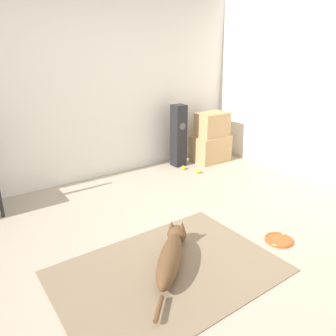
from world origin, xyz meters
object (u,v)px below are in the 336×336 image
(frisbee, at_px, (279,240))
(tennis_ball_near_speaker, at_px, (183,168))
(cardboard_box_lower, at_px, (211,149))
(cardboard_box_upper, at_px, (212,125))
(dog, at_px, (171,255))
(floor_speaker, at_px, (179,136))
(tennis_ball_by_boxes, at_px, (198,171))

(frisbee, height_order, tennis_ball_near_speaker, tennis_ball_near_speaker)
(tennis_ball_near_speaker, bearing_deg, cardboard_box_lower, 7.18)
(frisbee, xyz_separation_m, cardboard_box_upper, (1.06, 2.11, 0.58))
(dog, bearing_deg, cardboard_box_lower, 40.96)
(floor_speaker, bearing_deg, cardboard_box_upper, -14.12)
(dog, distance_m, frisbee, 1.09)
(dog, bearing_deg, tennis_ball_near_speaker, 49.46)
(frisbee, xyz_separation_m, cardboard_box_lower, (1.06, 2.11, 0.19))
(cardboard_box_upper, distance_m, floor_speaker, 0.58)
(dog, relative_size, cardboard_box_upper, 1.64)
(cardboard_box_upper, bearing_deg, tennis_ball_near_speaker, -173.16)
(dog, relative_size, tennis_ball_near_speaker, 12.09)
(frisbee, bearing_deg, cardboard_box_upper, 63.29)
(dog, bearing_deg, frisbee, -15.01)
(dog, xyz_separation_m, cardboard_box_lower, (2.11, 1.83, 0.09))
(dog, relative_size, frisbee, 3.09)
(floor_speaker, height_order, tennis_ball_by_boxes, floor_speaker)
(tennis_ball_near_speaker, bearing_deg, frisbee, -102.39)
(frisbee, bearing_deg, cardboard_box_lower, 63.44)
(cardboard_box_lower, bearing_deg, cardboard_box_upper, -28.36)
(dog, bearing_deg, floor_speaker, 51.47)
(cardboard_box_upper, relative_size, floor_speaker, 0.52)
(cardboard_box_lower, bearing_deg, dog, -139.04)
(cardboard_box_lower, bearing_deg, tennis_ball_near_speaker, -172.82)
(frisbee, relative_size, cardboard_box_lower, 0.45)
(cardboard_box_upper, xyz_separation_m, tennis_ball_near_speaker, (-0.61, -0.07, -0.56))
(tennis_ball_by_boxes, xyz_separation_m, tennis_ball_near_speaker, (-0.08, 0.24, 0.00))
(frisbee, relative_size, cardboard_box_upper, 0.53)
(cardboard_box_lower, xyz_separation_m, tennis_ball_by_boxes, (-0.52, -0.32, -0.17))
(floor_speaker, bearing_deg, cardboard_box_lower, -13.96)
(dog, relative_size, cardboard_box_lower, 1.40)
(frisbee, distance_m, tennis_ball_by_boxes, 1.87)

